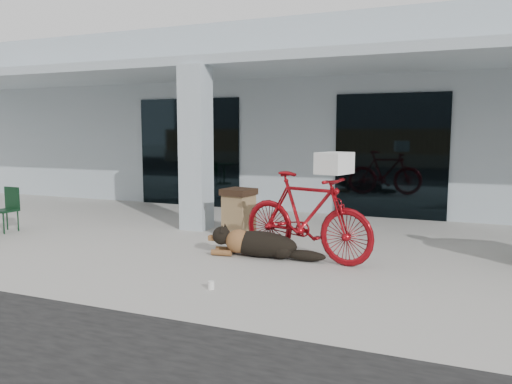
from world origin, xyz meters
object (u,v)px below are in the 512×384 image
at_px(dog, 260,242).
at_px(trash_receptacle, 239,213).
at_px(bicycle, 306,216).
at_px(cafe_chair_near, 5,210).

relative_size(dog, trash_receptacle, 1.55).
bearing_deg(trash_receptacle, bicycle, -34.67).
bearing_deg(dog, cafe_chair_near, 173.15).
height_order(dog, cafe_chair_near, cafe_chair_near).
bearing_deg(dog, trash_receptacle, 118.81).
height_order(bicycle, dog, bicycle).
bearing_deg(trash_receptacle, dog, -53.59).
relative_size(dog, cafe_chair_near, 1.61).
bearing_deg(bicycle, cafe_chair_near, 106.57).
relative_size(bicycle, cafe_chair_near, 2.58).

